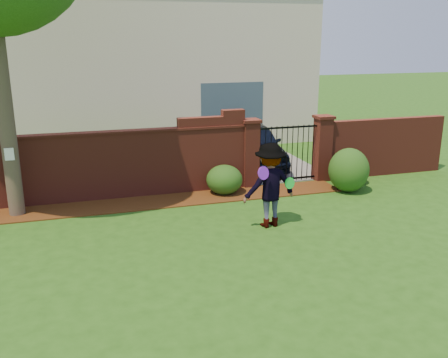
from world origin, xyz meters
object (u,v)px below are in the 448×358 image
object	(u,v)px
man	(270,186)
car	(255,146)
frisbee_green	(290,183)
frisbee_purple	(263,173)

from	to	relation	value
man	car	bearing A→B (deg)	-112.59
car	man	xyz separation A→B (m)	(-1.49, -4.99, 0.25)
man	frisbee_green	xyz separation A→B (m)	(0.41, -0.10, 0.05)
car	frisbee_purple	xyz separation A→B (m)	(-1.79, -5.30, 0.64)
car	man	bearing A→B (deg)	-100.60
car	frisbee_purple	distance (m)	5.63
man	frisbee_purple	world-z (taller)	man
car	man	world-z (taller)	man
man	frisbee_green	size ratio (longest dim) A/B	7.32
man	frisbee_green	bearing A→B (deg)	161.01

